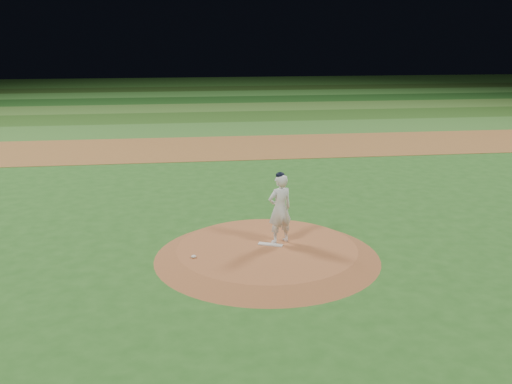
# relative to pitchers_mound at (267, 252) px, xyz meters

# --- Properties ---
(ground) EXTENTS (120.00, 120.00, 0.00)m
(ground) POSITION_rel_pitchers_mound_xyz_m (0.00, 0.00, -0.12)
(ground) COLOR #275D1E
(ground) RESTS_ON ground
(infield_dirt_band) EXTENTS (70.00, 6.00, 0.02)m
(infield_dirt_band) POSITION_rel_pitchers_mound_xyz_m (0.00, 14.00, -0.12)
(infield_dirt_band) COLOR brown
(infield_dirt_band) RESTS_ON ground
(outfield_stripe_0) EXTENTS (70.00, 5.00, 0.02)m
(outfield_stripe_0) POSITION_rel_pitchers_mound_xyz_m (0.00, 19.50, -0.12)
(outfield_stripe_0) COLOR #356926
(outfield_stripe_0) RESTS_ON ground
(outfield_stripe_1) EXTENTS (70.00, 5.00, 0.02)m
(outfield_stripe_1) POSITION_rel_pitchers_mound_xyz_m (0.00, 24.50, -0.12)
(outfield_stripe_1) COLOR #264F19
(outfield_stripe_1) RESTS_ON ground
(outfield_stripe_2) EXTENTS (70.00, 5.00, 0.02)m
(outfield_stripe_2) POSITION_rel_pitchers_mound_xyz_m (0.00, 29.50, -0.12)
(outfield_stripe_2) COLOR #3C6926
(outfield_stripe_2) RESTS_ON ground
(outfield_stripe_3) EXTENTS (70.00, 5.00, 0.02)m
(outfield_stripe_3) POSITION_rel_pitchers_mound_xyz_m (0.00, 34.50, -0.12)
(outfield_stripe_3) COLOR #194616
(outfield_stripe_3) RESTS_ON ground
(outfield_stripe_4) EXTENTS (70.00, 5.00, 0.02)m
(outfield_stripe_4) POSITION_rel_pitchers_mound_xyz_m (0.00, 39.50, -0.12)
(outfield_stripe_4) COLOR #34742A
(outfield_stripe_4) RESTS_ON ground
(outfield_stripe_5) EXTENTS (70.00, 5.00, 0.02)m
(outfield_stripe_5) POSITION_rel_pitchers_mound_xyz_m (0.00, 44.50, -0.12)
(outfield_stripe_5) COLOR #214215
(outfield_stripe_5) RESTS_ON ground
(pitchers_mound) EXTENTS (5.50, 5.50, 0.25)m
(pitchers_mound) POSITION_rel_pitchers_mound_xyz_m (0.00, 0.00, 0.00)
(pitchers_mound) COLOR #9F5A31
(pitchers_mound) RESTS_ON ground
(pitching_rubber) EXTENTS (0.62, 0.38, 0.03)m
(pitching_rubber) POSITION_rel_pitchers_mound_xyz_m (0.11, 0.13, 0.14)
(pitching_rubber) COLOR white
(pitching_rubber) RESTS_ON pitchers_mound
(rosin_bag) EXTENTS (0.12, 0.12, 0.06)m
(rosin_bag) POSITION_rel_pitchers_mound_xyz_m (-1.80, -0.44, 0.16)
(rosin_bag) COLOR silver
(rosin_bag) RESTS_ON pitchers_mound
(pitcher_on_mound) EXTENTS (0.74, 0.62, 1.81)m
(pitcher_on_mound) POSITION_rel_pitchers_mound_xyz_m (0.36, 0.30, 1.01)
(pitcher_on_mound) COLOR white
(pitcher_on_mound) RESTS_ON pitchers_mound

